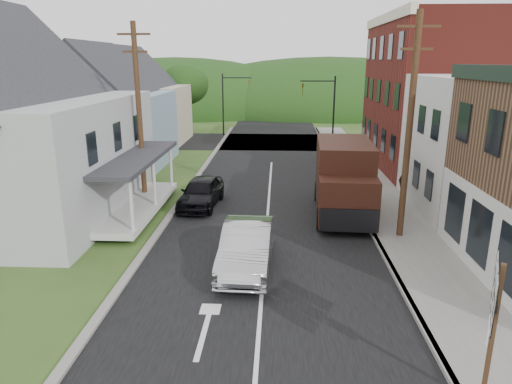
# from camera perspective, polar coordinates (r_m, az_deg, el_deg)

# --- Properties ---
(ground) EXTENTS (120.00, 120.00, 0.00)m
(ground) POSITION_cam_1_polar(r_m,az_deg,el_deg) (16.32, 0.92, -9.99)
(ground) COLOR #2D4719
(ground) RESTS_ON ground
(road) EXTENTS (9.00, 90.00, 0.02)m
(road) POSITION_cam_1_polar(r_m,az_deg,el_deg) (25.68, 1.67, -0.14)
(road) COLOR black
(road) RESTS_ON ground
(cross_road) EXTENTS (60.00, 9.00, 0.02)m
(cross_road) POSITION_cam_1_polar(r_m,az_deg,el_deg) (42.27, 2.16, 6.31)
(cross_road) COLOR black
(cross_road) RESTS_ON ground
(sidewalk_right) EXTENTS (2.80, 55.00, 0.15)m
(sidewalk_right) POSITION_cam_1_polar(r_m,az_deg,el_deg) (24.36, 15.59, -1.47)
(sidewalk_right) COLOR slate
(sidewalk_right) RESTS_ON ground
(curb_right) EXTENTS (0.20, 55.00, 0.15)m
(curb_right) POSITION_cam_1_polar(r_m,az_deg,el_deg) (24.09, 12.46, -1.44)
(curb_right) COLOR slate
(curb_right) RESTS_ON ground
(curb_left) EXTENTS (0.30, 55.00, 0.12)m
(curb_left) POSITION_cam_1_polar(r_m,az_deg,el_deg) (24.29, -9.47, -1.17)
(curb_left) COLOR slate
(curb_left) RESTS_ON ground
(storefront_white) EXTENTS (8.00, 7.00, 6.50)m
(storefront_white) POSITION_cam_1_polar(r_m,az_deg,el_deg) (24.97, 28.61, 5.08)
(storefront_white) COLOR silver
(storefront_white) RESTS_ON ground
(storefront_red) EXTENTS (8.00, 12.00, 10.00)m
(storefront_red) POSITION_cam_1_polar(r_m,az_deg,el_deg) (33.53, 22.11, 11.22)
(storefront_red) COLOR maroon
(storefront_red) RESTS_ON ground
(house_gray) EXTENTS (10.20, 12.24, 8.35)m
(house_gray) POSITION_cam_1_polar(r_m,az_deg,el_deg) (24.30, -28.31, 7.23)
(house_gray) COLOR #AEB0B4
(house_gray) RESTS_ON ground
(house_blue) EXTENTS (7.14, 8.16, 7.28)m
(house_blue) POSITION_cam_1_polar(r_m,az_deg,el_deg) (33.84, -17.25, 9.47)
(house_blue) COLOR #7D90AB
(house_blue) RESTS_ON ground
(house_cream) EXTENTS (7.14, 8.16, 7.28)m
(house_cream) POSITION_cam_1_polar(r_m,az_deg,el_deg) (42.52, -13.80, 10.94)
(house_cream) COLOR #B8AF8F
(house_cream) RESTS_ON ground
(utility_pole_right) EXTENTS (1.60, 0.26, 9.00)m
(utility_pole_right) POSITION_cam_1_polar(r_m,az_deg,el_deg) (19.03, 18.62, 7.65)
(utility_pole_right) COLOR #472D19
(utility_pole_right) RESTS_ON ground
(utility_pole_left) EXTENTS (1.60, 0.26, 9.00)m
(utility_pole_left) POSITION_cam_1_polar(r_m,az_deg,el_deg) (23.83, -14.39, 9.53)
(utility_pole_left) COLOR #472D19
(utility_pole_left) RESTS_ON ground
(traffic_signal_right) EXTENTS (2.87, 0.20, 6.00)m
(traffic_signal_right) POSITION_cam_1_polar(r_m,az_deg,el_deg) (38.50, 8.68, 10.82)
(traffic_signal_right) COLOR black
(traffic_signal_right) RESTS_ON ground
(traffic_signal_left) EXTENTS (2.87, 0.20, 6.00)m
(traffic_signal_left) POSITION_cam_1_polar(r_m,az_deg,el_deg) (45.53, -3.27, 11.76)
(traffic_signal_left) COLOR black
(traffic_signal_left) RESTS_ON ground
(tree_left_c) EXTENTS (5.80, 5.80, 8.41)m
(tree_left_c) POSITION_cam_1_polar(r_m,az_deg,el_deg) (39.76, -27.20, 12.59)
(tree_left_c) COLOR #382616
(tree_left_c) RESTS_ON ground
(tree_left_d) EXTENTS (4.80, 4.80, 6.94)m
(tree_left_d) POSITION_cam_1_polar(r_m,az_deg,el_deg) (47.66, -8.88, 13.15)
(tree_left_d) COLOR #382616
(tree_left_d) RESTS_ON ground
(forested_ridge) EXTENTS (90.00, 30.00, 16.00)m
(forested_ridge) POSITION_cam_1_polar(r_m,az_deg,el_deg) (70.02, 2.45, 10.20)
(forested_ridge) COLOR black
(forested_ridge) RESTS_ON ground
(silver_sedan) EXTENTS (1.86, 4.95, 1.62)m
(silver_sedan) POSITION_cam_1_polar(r_m,az_deg,el_deg) (16.34, -1.14, -6.85)
(silver_sedan) COLOR #AEAEB3
(silver_sedan) RESTS_ON ground
(dark_sedan) EXTENTS (2.12, 4.49, 1.49)m
(dark_sedan) POSITION_cam_1_polar(r_m,az_deg,el_deg) (23.32, -6.87, -0.04)
(dark_sedan) COLOR black
(dark_sedan) RESTS_ON ground
(delivery_van) EXTENTS (2.88, 6.35, 3.48)m
(delivery_van) POSITION_cam_1_polar(r_m,az_deg,el_deg) (22.04, 10.94, 1.57)
(delivery_van) COLOR black
(delivery_van) RESTS_ON ground
(route_sign_cluster) EXTENTS (0.82, 1.69, 3.20)m
(route_sign_cluster) POSITION_cam_1_polar(r_m,az_deg,el_deg) (10.73, 27.53, -13.39)
(route_sign_cluster) COLOR #472D19
(route_sign_cluster) RESTS_ON sidewalk_right
(warning_sign) EXTENTS (0.12, 0.63, 2.27)m
(warning_sign) POSITION_cam_1_polar(r_m,az_deg,el_deg) (21.02, 17.68, -0.07)
(warning_sign) COLOR black
(warning_sign) RESTS_ON sidewalk_right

